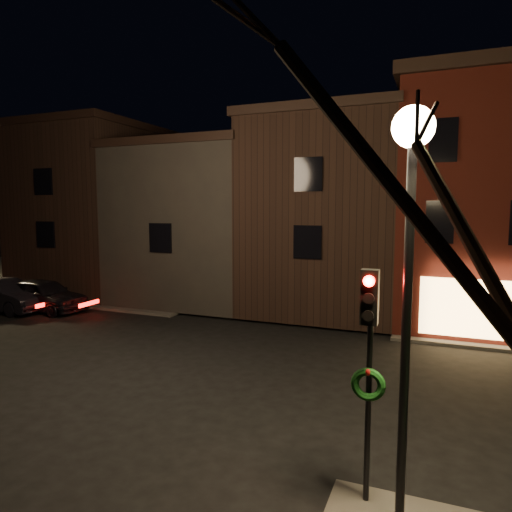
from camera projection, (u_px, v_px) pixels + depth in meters
The scene contains 10 objects.
ground at pixel (217, 365), 14.98m from camera, with size 120.00×120.00×0.00m, color black.
sidewalk_far_left at pixel (118, 265), 40.85m from camera, with size 30.00×30.00×0.12m, color #2D2B28.
corner_building at pixel (475, 202), 20.17m from camera, with size 6.50×8.50×10.50m.
row_building_a at pixel (334, 214), 23.59m from camera, with size 7.30×10.30×9.40m.
row_building_b at pixel (210, 222), 26.34m from camera, with size 7.80×10.30×8.40m.
row_building_c at pixel (108, 209), 28.96m from camera, with size 7.30×10.30×9.90m.
street_lamp_near at pixel (410, 206), 6.59m from camera, with size 0.60×0.60×6.48m.
traffic_signal at pixel (369, 351), 7.52m from camera, with size 0.58×0.38×4.05m.
parked_car_a at pixel (44, 295), 22.78m from camera, with size 1.93×4.79×1.63m, color black.
parked_car_b at pixel (5, 296), 22.66m from camera, with size 1.68×4.81×1.59m, color black.
Camera 1 is at (6.60, -12.99, 5.16)m, focal length 32.00 mm.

